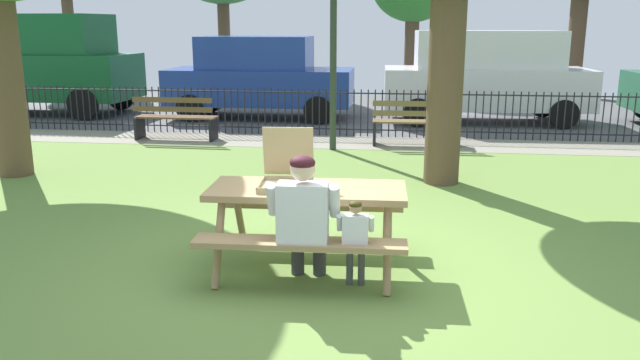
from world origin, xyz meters
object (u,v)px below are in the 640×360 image
(parked_car_center, at_px, (259,76))
(parked_car_left, at_px, (40,62))
(pizza_box_open, at_px, (286,175))
(park_bench_left, at_px, (175,119))
(child_at_table, at_px, (355,236))
(parked_car_right, at_px, (486,74))
(picnic_table_foreground, at_px, (307,206))
(lamp_post_walkway, at_px, (333,15))
(adult_at_table, at_px, (304,215))
(park_bench_center, at_px, (415,124))

(parked_car_center, bearing_deg, parked_car_left, 180.00)
(pizza_box_open, relative_size, park_bench_left, 0.35)
(child_at_table, distance_m, parked_car_right, 10.28)
(picnic_table_foreground, height_order, pizza_box_open, pizza_box_open)
(picnic_table_foreground, xyz_separation_m, parked_car_right, (2.71, 9.50, 0.50))
(lamp_post_walkway, distance_m, parked_car_left, 8.75)
(adult_at_table, bearing_deg, park_bench_left, 118.00)
(parked_car_center, xyz_separation_m, parked_car_right, (5.31, 0.00, 0.09))
(parked_car_right, bearing_deg, adult_at_table, -104.89)
(park_bench_center, xyz_separation_m, parked_car_right, (1.62, 3.18, 0.68))
(parked_car_center, bearing_deg, pizza_box_open, -75.74)
(pizza_box_open, distance_m, lamp_post_walkway, 5.89)
(lamp_post_walkway, relative_size, parked_car_center, 0.88)
(parked_car_left, bearing_deg, picnic_table_foreground, -49.15)
(park_bench_left, distance_m, lamp_post_walkway, 3.78)
(pizza_box_open, height_order, lamp_post_walkway, lamp_post_walkway)
(adult_at_table, relative_size, parked_car_center, 0.27)
(parked_car_left, bearing_deg, park_bench_center, -18.89)
(lamp_post_walkway, distance_m, parked_car_center, 4.58)
(park_bench_center, xyz_separation_m, lamp_post_walkway, (-1.49, -0.59, 1.97))
(picnic_table_foreground, distance_m, pizza_box_open, 0.34)
(pizza_box_open, xyz_separation_m, parked_car_right, (2.90, 9.47, 0.23))
(parked_car_left, xyz_separation_m, parked_car_center, (5.61, -0.00, -0.30))
(adult_at_table, distance_m, child_at_table, 0.46)
(lamp_post_walkway, bearing_deg, park_bench_left, 169.42)
(picnic_table_foreground, distance_m, parked_car_right, 9.89)
(park_bench_center, bearing_deg, parked_car_center, 139.23)
(picnic_table_foreground, height_order, park_bench_center, park_bench_center)
(adult_at_table, xyz_separation_m, child_at_table, (0.44, -0.01, -0.16))
(pizza_box_open, xyz_separation_m, lamp_post_walkway, (-0.20, 5.69, 1.51))
(picnic_table_foreground, xyz_separation_m, park_bench_center, (1.09, 6.32, -0.18))
(park_bench_left, bearing_deg, parked_car_right, 26.86)
(child_at_table, xyz_separation_m, park_bench_left, (-4.06, 6.83, -0.09))
(parked_car_left, bearing_deg, park_bench_left, -34.45)
(pizza_box_open, distance_m, parked_car_left, 12.42)
(adult_at_table, bearing_deg, child_at_table, -1.95)
(pizza_box_open, bearing_deg, parked_car_right, 72.95)
(park_bench_center, xyz_separation_m, parked_car_center, (-3.69, 3.18, 0.59))
(lamp_post_walkway, height_order, parked_car_center, lamp_post_walkway)
(park_bench_center, distance_m, parked_car_center, 4.91)
(pizza_box_open, relative_size, parked_car_right, 0.12)
(child_at_table, height_order, parked_car_right, parked_car_right)
(picnic_table_foreground, bearing_deg, lamp_post_walkway, 94.00)
(child_at_table, bearing_deg, picnic_table_foreground, 133.30)
(adult_at_table, bearing_deg, pizza_box_open, 114.83)
(parked_car_left, height_order, parked_car_right, parked_car_left)
(picnic_table_foreground, relative_size, park_bench_center, 1.15)
(picnic_table_foreground, bearing_deg, parked_car_right, 74.10)
(park_bench_left, bearing_deg, child_at_table, -59.28)
(adult_at_table, bearing_deg, lamp_post_walkway, 94.13)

